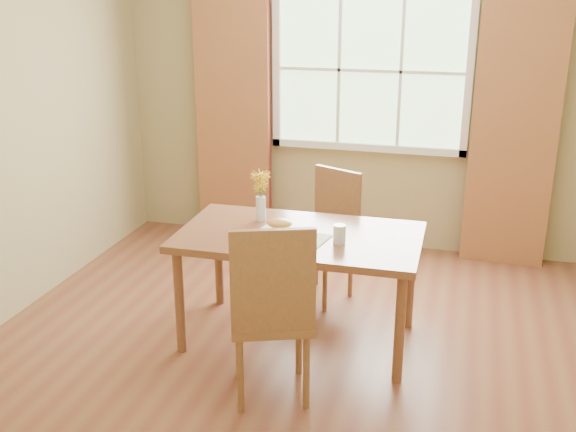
% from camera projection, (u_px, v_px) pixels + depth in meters
% --- Properties ---
extents(room, '(4.24, 3.84, 2.74)m').
position_uv_depth(room, '(318.00, 138.00, 3.77)').
color(room, brown).
rests_on(room, ground).
extents(window, '(1.62, 0.06, 1.32)m').
position_uv_depth(window, '(370.00, 71.00, 5.43)').
color(window, '#B6E0A9').
rests_on(window, room).
extents(curtain_left, '(0.65, 0.08, 2.20)m').
position_uv_depth(curtain_left, '(233.00, 115.00, 5.77)').
color(curtain_left, maroon).
rests_on(curtain_left, room).
extents(curtain_right, '(0.65, 0.08, 2.20)m').
position_uv_depth(curtain_right, '(514.00, 130.00, 5.19)').
color(curtain_right, maroon).
rests_on(curtain_right, room).
extents(dining_table, '(1.49, 0.85, 0.72)m').
position_uv_depth(dining_table, '(299.00, 245.00, 4.14)').
color(dining_table, brown).
rests_on(dining_table, room).
extents(chair_near, '(0.56, 0.56, 1.04)m').
position_uv_depth(chair_near, '(272.00, 307.00, 3.52)').
color(chair_near, brown).
rests_on(chair_near, room).
extents(chair_far, '(0.51, 0.51, 0.93)m').
position_uv_depth(chair_far, '(328.00, 229.00, 4.81)').
color(chair_far, brown).
rests_on(chair_far, room).
extents(placemat, '(0.50, 0.41, 0.01)m').
position_uv_depth(placemat, '(287.00, 239.00, 4.03)').
color(placemat, beige).
rests_on(placemat, dining_table).
extents(plate, '(0.25, 0.25, 0.01)m').
position_uv_depth(plate, '(285.00, 237.00, 4.03)').
color(plate, '#BBD234').
rests_on(plate, placemat).
extents(croissant_sandwich, '(0.17, 0.12, 0.12)m').
position_uv_depth(croissant_sandwich, '(279.00, 228.00, 3.99)').
color(croissant_sandwich, '#EAA74F').
rests_on(croissant_sandwich, plate).
extents(water_glass, '(0.07, 0.07, 0.11)m').
position_uv_depth(water_glass, '(339.00, 235.00, 3.95)').
color(water_glass, silver).
rests_on(water_glass, dining_table).
extents(flower_vase, '(0.13, 0.13, 0.33)m').
position_uv_depth(flower_vase, '(261.00, 190.00, 4.28)').
color(flower_vase, silver).
rests_on(flower_vase, dining_table).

